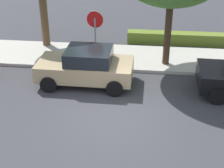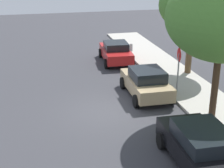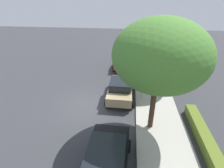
{
  "view_description": "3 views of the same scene",
  "coord_description": "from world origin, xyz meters",
  "px_view_note": "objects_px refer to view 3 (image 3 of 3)",
  "views": [
    {
      "loc": [
        1.08,
        -9.92,
        6.66
      ],
      "look_at": [
        -0.1,
        0.62,
        0.94
      ],
      "focal_mm": 55.0,
      "sensor_mm": 36.0,
      "label": 1
    },
    {
      "loc": [
        14.39,
        -3.18,
        6.92
      ],
      "look_at": [
        -1.2,
        0.49,
        0.88
      ],
      "focal_mm": 55.0,
      "sensor_mm": 36.0,
      "label": 2
    },
    {
      "loc": [
        10.24,
        2.96,
        7.31
      ],
      "look_at": [
        -0.83,
        1.74,
        1.41
      ],
      "focal_mm": 28.0,
      "sensor_mm": 36.0,
      "label": 3
    }
  ],
  "objects_px": {
    "parked_car_black": "(106,162)",
    "fire_hydrant": "(139,58)",
    "parked_car_red": "(124,61)",
    "street_tree_mid_block": "(161,56)",
    "parked_car_tan": "(121,89)",
    "street_tree_near_corner": "(168,36)",
    "stop_sign": "(144,79)"
  },
  "relations": [
    {
      "from": "parked_car_black",
      "to": "fire_hydrant",
      "type": "relative_size",
      "value": 5.95
    },
    {
      "from": "stop_sign",
      "to": "parked_car_black",
      "type": "bearing_deg",
      "value": -16.29
    },
    {
      "from": "parked_car_black",
      "to": "stop_sign",
      "type": "bearing_deg",
      "value": 163.71
    },
    {
      "from": "parked_car_black",
      "to": "parked_car_red",
      "type": "height_order",
      "value": "parked_car_black"
    },
    {
      "from": "street_tree_mid_block",
      "to": "stop_sign",
      "type": "bearing_deg",
      "value": -172.49
    },
    {
      "from": "parked_car_tan",
      "to": "fire_hydrant",
      "type": "relative_size",
      "value": 5.35
    },
    {
      "from": "parked_car_tan",
      "to": "fire_hydrant",
      "type": "bearing_deg",
      "value": 168.91
    },
    {
      "from": "stop_sign",
      "to": "street_tree_mid_block",
      "type": "height_order",
      "value": "street_tree_mid_block"
    },
    {
      "from": "parked_car_black",
      "to": "street_tree_near_corner",
      "type": "bearing_deg",
      "value": 158.3
    },
    {
      "from": "stop_sign",
      "to": "parked_car_black",
      "type": "relative_size",
      "value": 0.6
    },
    {
      "from": "parked_car_red",
      "to": "street_tree_mid_block",
      "type": "bearing_deg",
      "value": 12.77
    },
    {
      "from": "parked_car_tan",
      "to": "fire_hydrant",
      "type": "xyz_separation_m",
      "value": [
        -8.36,
        1.64,
        -0.4
      ]
    },
    {
      "from": "parked_car_black",
      "to": "parked_car_red",
      "type": "xyz_separation_m",
      "value": [
        -12.8,
        0.13,
        -0.05
      ]
    },
    {
      "from": "stop_sign",
      "to": "parked_car_red",
      "type": "height_order",
      "value": "stop_sign"
    },
    {
      "from": "parked_car_tan",
      "to": "street_tree_near_corner",
      "type": "height_order",
      "value": "street_tree_near_corner"
    },
    {
      "from": "parked_car_tan",
      "to": "street_tree_near_corner",
      "type": "relative_size",
      "value": 0.67
    },
    {
      "from": "parked_car_red",
      "to": "fire_hydrant",
      "type": "relative_size",
      "value": 5.53
    },
    {
      "from": "parked_car_tan",
      "to": "parked_car_black",
      "type": "xyz_separation_m",
      "value": [
        6.53,
        -0.2,
        0.02
      ]
    },
    {
      "from": "street_tree_near_corner",
      "to": "stop_sign",
      "type": "bearing_deg",
      "value": -32.28
    },
    {
      "from": "street_tree_near_corner",
      "to": "fire_hydrant",
      "type": "height_order",
      "value": "street_tree_near_corner"
    },
    {
      "from": "parked_car_tan",
      "to": "street_tree_mid_block",
      "type": "distance_m",
      "value": 5.41
    },
    {
      "from": "street_tree_mid_block",
      "to": "fire_hydrant",
      "type": "distance_m",
      "value": 12.34
    },
    {
      "from": "parked_car_tan",
      "to": "street_tree_mid_block",
      "type": "relative_size",
      "value": 0.6
    },
    {
      "from": "parked_car_tan",
      "to": "parked_car_black",
      "type": "bearing_deg",
      "value": -1.76
    },
    {
      "from": "stop_sign",
      "to": "parked_car_red",
      "type": "relative_size",
      "value": 0.65
    },
    {
      "from": "parked_car_red",
      "to": "street_tree_mid_block",
      "type": "height_order",
      "value": "street_tree_mid_block"
    },
    {
      "from": "street_tree_near_corner",
      "to": "street_tree_mid_block",
      "type": "bearing_deg",
      "value": -13.31
    },
    {
      "from": "parked_car_red",
      "to": "fire_hydrant",
      "type": "xyz_separation_m",
      "value": [
        -2.09,
        1.71,
        -0.36
      ]
    },
    {
      "from": "stop_sign",
      "to": "parked_car_tan",
      "type": "bearing_deg",
      "value": -94.56
    },
    {
      "from": "parked_car_red",
      "to": "fire_hydrant",
      "type": "distance_m",
      "value": 2.73
    },
    {
      "from": "parked_car_black",
      "to": "street_tree_mid_block",
      "type": "relative_size",
      "value": 0.66
    },
    {
      "from": "stop_sign",
      "to": "street_tree_mid_block",
      "type": "distance_m",
      "value": 4.2
    }
  ]
}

